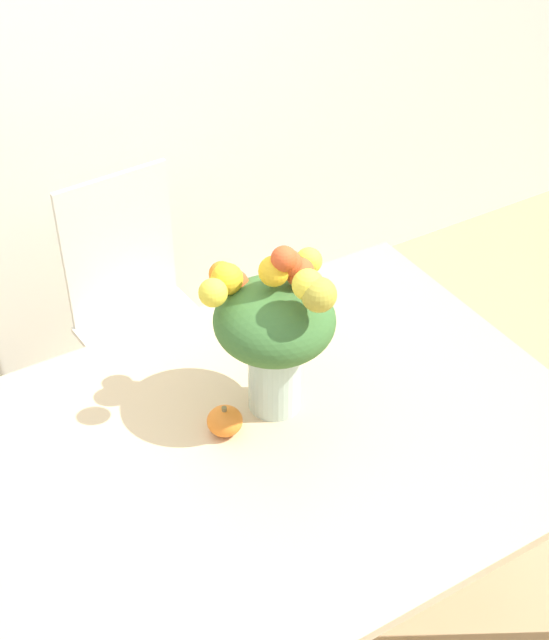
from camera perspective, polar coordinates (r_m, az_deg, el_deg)
ground_plane at (r=2.81m, az=-0.33°, el=-18.73°), size 12.00×12.00×0.00m
wall_back at (r=3.08m, az=-15.34°, el=17.83°), size 8.00×0.06×2.70m
dining_table at (r=2.26m, az=-0.39°, el=-9.04°), size 1.55×1.13×0.78m
flower_vase at (r=2.12m, az=-0.01°, el=-0.42°), size 0.33×0.34×0.48m
pumpkin at (r=2.20m, az=-3.20°, el=-6.46°), size 0.09×0.09×0.08m
dining_chair_near_window at (r=3.07m, az=-8.50°, el=0.33°), size 0.45×0.45×0.97m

